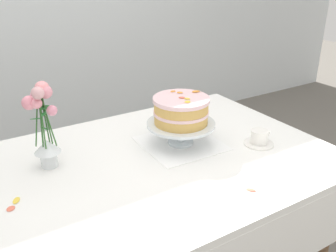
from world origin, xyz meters
TOP-DOWN VIEW (x-y plane):
  - dining_table at (0.00, -0.03)m, footprint 1.40×1.00m
  - linen_napkin at (0.15, 0.06)m, footprint 0.33×0.33m
  - cake_stand at (0.15, 0.06)m, footprint 0.29×0.29m
  - layer_cake at (0.15, 0.06)m, footprint 0.24×0.24m
  - flower_vase at (-0.39, 0.16)m, footprint 0.11×0.10m
  - teacup at (0.43, -0.12)m, footprint 0.13×0.13m
  - loose_petal_0 at (-0.57, -0.04)m, footprint 0.04×0.04m
  - loose_petal_1 at (0.16, -0.37)m, footprint 0.04×0.04m
  - loose_petal_2 at (-0.54, -0.01)m, footprint 0.04×0.04m

SIDE VIEW (x-z plane):
  - dining_table at x=0.00m, z-range 0.28..1.02m
  - linen_napkin at x=0.15m, z-range 0.74..0.74m
  - loose_petal_1 at x=0.16m, z-range 0.74..0.74m
  - loose_petal_0 at x=-0.57m, z-range 0.74..0.74m
  - loose_petal_2 at x=-0.54m, z-range 0.74..0.75m
  - teacup at x=0.43m, z-range 0.74..0.80m
  - cake_stand at x=0.15m, z-range 0.77..0.87m
  - layer_cake at x=0.15m, z-range 0.84..0.95m
  - flower_vase at x=-0.39m, z-range 0.75..1.08m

